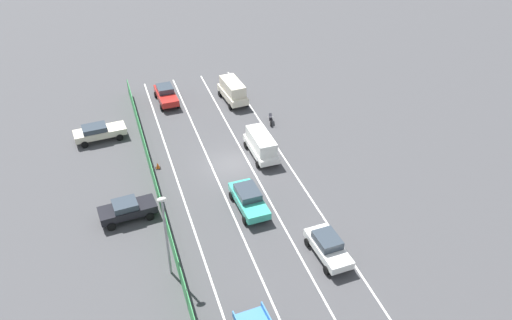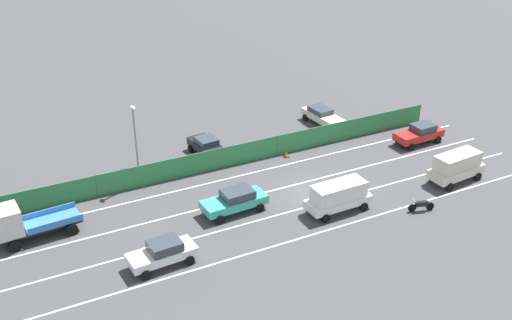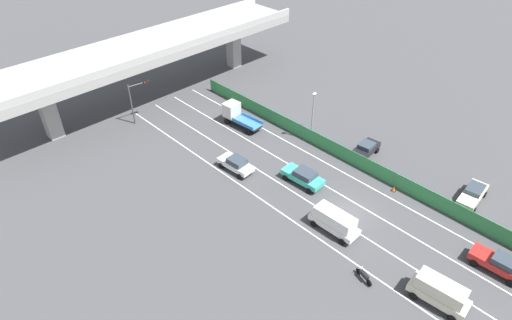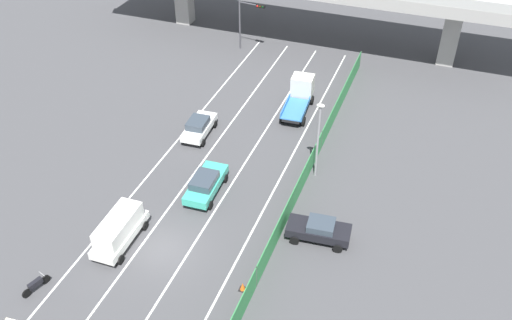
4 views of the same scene
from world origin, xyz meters
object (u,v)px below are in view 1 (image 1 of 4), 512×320
Objects in this scene: motorcycle at (270,118)px; parked_sedan_dark at (127,209)px; car_taxi_teal at (249,199)px; car_sedan_red at (166,94)px; traffic_cone at (158,166)px; car_van_cream at (233,90)px; car_sedan_white at (328,246)px; street_lamp at (165,228)px; parked_sedan_cream at (99,132)px; car_van_white at (261,144)px.

parked_sedan_dark reaches higher than motorcycle.
car_sedan_red reaches higher than car_taxi_teal.
traffic_cone is at bearing 76.33° from car_sedan_red.
car_taxi_teal is 1.01× the size of car_van_cream.
car_van_cream is (-0.01, -23.79, 0.39)m from car_sedan_white.
street_lamp is at bearing 64.16° from car_van_cream.
street_lamp is at bearing 80.53° from car_sedan_red.
street_lamp is (7.00, 4.84, 3.04)m from car_taxi_teal.
car_taxi_teal is 0.74× the size of street_lamp.
parked_sedan_dark is at bearing -10.58° from car_taxi_teal.
car_sedan_red is 9.01m from parked_sedan_cream.
car_van_white reaches higher than parked_sedan_dark.
traffic_cone is (-3.19, -5.78, -0.61)m from parked_sedan_dark.
parked_sedan_dark is at bearing 34.13° from motorcycle.
car_sedan_red is 24.53m from street_lamp.
traffic_cone is at bearing -118.92° from parked_sedan_dark.
parked_sedan_cream is 1.10× the size of parked_sedan_dark.
car_sedan_white is 2.29× the size of motorcycle.
car_sedan_white is 0.97× the size of car_sedan_red.
car_van_cream is at bearing -166.28° from parked_sedan_cream.
traffic_cone is (9.48, -14.11, -0.63)m from car_sedan_white.
car_sedan_red is 0.93× the size of car_van_white.
street_lamp is (4.00, 24.00, 3.05)m from car_sedan_red.
car_van_cream is 20.00m from parked_sedan_dark.
street_lamp is at bearing -9.66° from car_sedan_white.
car_sedan_white is 13.22m from car_van_white.
car_van_white is at bearing 87.70° from car_van_cream.
car_sedan_red is (2.99, -19.17, -0.01)m from car_taxi_teal.
car_sedan_white is 0.91× the size of parked_sedan_cream.
parked_sedan_cream is (7.21, 5.41, -0.04)m from car_sedan_red.
car_sedan_red is 18.49m from parked_sedan_dark.
parked_sedan_cream is at bearing 36.86° from car_sedan_red.
parked_sedan_dark is (12.68, 15.46, -0.41)m from car_van_cream.
car_taxi_teal reaches higher than traffic_cone.
street_lamp is (10.65, 21.98, 2.67)m from car_van_cream.
parked_sedan_cream is (10.21, -13.76, -0.05)m from car_taxi_teal.
car_taxi_teal is 17.13m from parked_sedan_cream.
car_taxi_teal is at bearing -61.29° from car_sedan_white.
car_taxi_teal is 1.09× the size of parked_sedan_dark.
car_van_white is at bearing -131.87° from street_lamp.
traffic_cone is at bearing 20.37° from motorcycle.
street_lamp reaches higher than parked_sedan_cream.
motorcycle is at bearing -116.68° from car_taxi_teal.
car_van_cream is 10.59m from car_van_white.
car_van_cream is at bearing -129.37° from parked_sedan_dark.
car_sedan_red is (6.64, -25.81, 0.01)m from car_sedan_white.
car_sedan_white is at bearing 104.42° from car_sedan_red.
traffic_cone is at bearing -51.97° from car_taxi_teal.
car_sedan_red is 12.06m from traffic_cone.
street_lamp reaches higher than traffic_cone.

